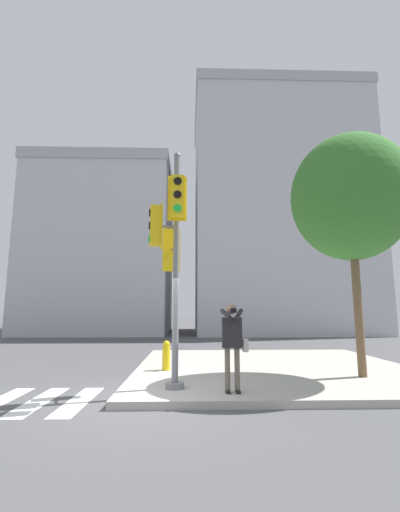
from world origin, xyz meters
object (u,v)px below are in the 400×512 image
traffic_signal_pole (171,244)px  street_tree (350,198)px  fire_hydrant (166,355)px  person_photographer (233,339)px

traffic_signal_pole → street_tree: size_ratio=0.84×
street_tree → fire_hydrant: bearing=167.5°
street_tree → fire_hydrant: 6.62m
traffic_signal_pole → person_photographer: traffic_signal_pole is taller
person_photographer → street_tree: (3.43, 1.52, 3.58)m
traffic_signal_pole → street_tree: street_tree is taller
person_photographer → street_tree: size_ratio=0.28×
street_tree → traffic_signal_pole: bearing=-166.4°
street_tree → fire_hydrant: size_ratio=8.02×
traffic_signal_pole → street_tree: (4.76, 1.15, 1.52)m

